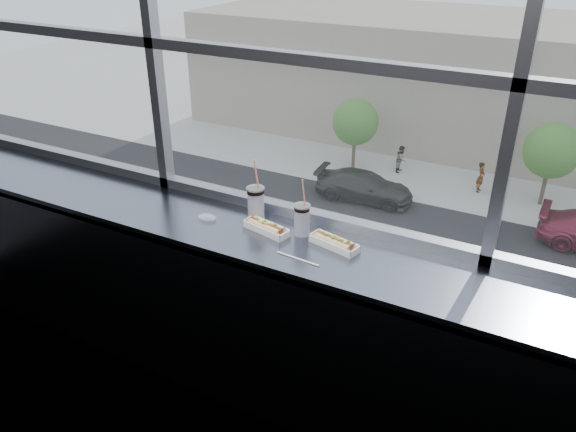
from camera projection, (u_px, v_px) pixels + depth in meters
The scene contains 19 objects.
wall_back_lower at pixel (305, 297), 3.47m from camera, with size 6.00×6.00×0.00m, color black.
counter at pixel (284, 245), 3.02m from camera, with size 6.00×0.55×0.06m, color slate.
counter_fascia at pixel (262, 348), 3.06m from camera, with size 6.00×0.04×1.04m, color slate.
hotdog_tray_left at pixel (266, 227), 3.07m from camera, with size 0.29×0.15×0.07m.
hotdog_tray_right at pixel (334, 242), 2.93m from camera, with size 0.29×0.15×0.07m.
soda_cup_left at pixel (256, 202), 3.16m from camera, with size 0.10×0.10×0.38m.
soda_cup_right at pixel (302, 218), 3.01m from camera, with size 0.09×0.09×0.34m.
loose_straw at pixel (298, 259), 2.82m from camera, with size 0.01×0.01×0.25m, color white.
wrapper at pixel (207, 217), 3.20m from camera, with size 0.11×0.08×0.03m, color silver.
plaza_ground at pixel (556, 123), 42.86m from camera, with size 120.00×120.00×0.00m, color #B6B5B2.
street_asphalt at pixel (505, 273), 24.46m from camera, with size 80.00×10.00×0.06m, color black.
far_sidewalk at pixel (529, 202), 30.72m from camera, with size 80.00×6.00×0.04m, color #B6B5B2.
far_building at pixel (562, 88), 36.70m from camera, with size 50.00×14.00×8.00m, color gray.
car_far_a at pixel (364, 182), 30.49m from camera, with size 6.20×2.58×2.07m, color #2D2D2D.
car_near_a at pixel (184, 219), 26.81m from camera, with size 5.79×2.41×1.93m, color silver.
pedestrian_b at pixel (481, 174), 31.42m from camera, with size 0.94×0.70×2.11m, color #66605B.
pedestrian_a at pixel (402, 156), 34.00m from camera, with size 0.88×0.66×1.98m, color #66605B.
tree_left at pixel (355, 122), 33.68m from camera, with size 2.80×2.80×4.37m.
tree_center at pixel (552, 151), 29.08m from camera, with size 2.92×2.92×4.56m.
Camera 1 is at (1.24, -1.06, 2.61)m, focal length 35.00 mm.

